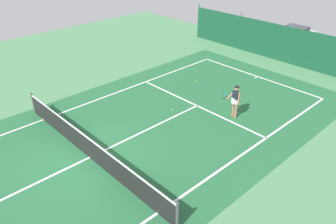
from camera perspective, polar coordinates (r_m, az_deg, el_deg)
name	(u,v)px	position (r m, az deg, el deg)	size (l,w,h in m)	color
ground_plane	(90,158)	(14.15, -13.01, -7.48)	(36.00, 36.00, 0.00)	#4C8456
court_surface	(90,157)	(14.14, -13.01, -7.47)	(11.02, 26.60, 0.01)	#236038
tennis_net	(88,147)	(13.85, -13.24, -5.79)	(10.12, 0.10, 1.10)	black
back_fence	(292,52)	(24.60, 20.12, 9.52)	(16.30, 0.98, 2.70)	#14472D
tennis_player	(235,99)	(16.35, 11.27, 2.08)	(0.83, 0.67, 1.64)	#9E7051
tennis_ball_near_player	(172,110)	(17.05, 0.65, 0.36)	(0.07, 0.07, 0.07)	#CCDB33
tennis_ball_midcourt	(196,81)	(20.34, 4.69, 5.29)	(0.07, 0.07, 0.07)	#CCDB33
parked_car	(293,39)	(26.82, 20.24, 11.46)	(2.26, 4.33, 1.68)	silver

